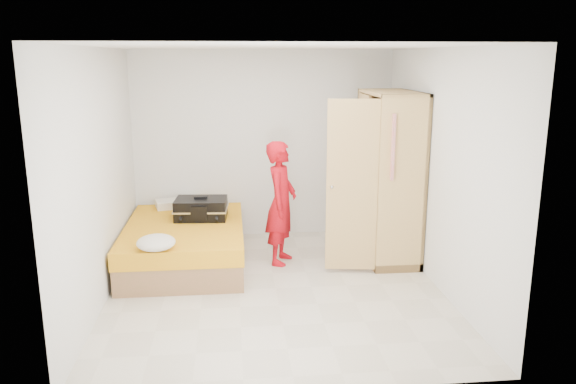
{
  "coord_description": "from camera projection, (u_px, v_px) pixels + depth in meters",
  "views": [
    {
      "loc": [
        -0.45,
        -5.79,
        2.5
      ],
      "look_at": [
        0.18,
        0.4,
        1.0
      ],
      "focal_mm": 35.0,
      "sensor_mm": 36.0,
      "label": 1
    }
  ],
  "objects": [
    {
      "name": "bed",
      "position": [
        185.0,
        244.0,
        6.93
      ],
      "size": [
        1.42,
        2.02,
        0.5
      ],
      "color": "#956244",
      "rests_on": "ground"
    },
    {
      "name": "wardrobe",
      "position": [
        386.0,
        181.0,
        6.97
      ],
      "size": [
        1.17,
        1.2,
        2.1
      ],
      "color": "#E6BF70",
      "rests_on": "ground"
    },
    {
      "name": "suitcase",
      "position": [
        201.0,
        209.0,
        7.11
      ],
      "size": [
        0.69,
        0.54,
        0.29
      ],
      "rotation": [
        0.0,
        0.0,
        -0.07
      ],
      "color": "black",
      "rests_on": "bed"
    },
    {
      "name": "round_cushion",
      "position": [
        156.0,
        243.0,
        5.97
      ],
      "size": [
        0.41,
        0.41,
        0.16
      ],
      "primitive_type": "ellipsoid",
      "color": "beige",
      "rests_on": "bed"
    },
    {
      "name": "pillow",
      "position": [
        177.0,
        203.0,
        7.67
      ],
      "size": [
        0.62,
        0.42,
        0.1
      ],
      "primitive_type": "cube",
      "rotation": [
        0.0,
        0.0,
        0.25
      ],
      "color": "beige",
      "rests_on": "bed"
    },
    {
      "name": "room",
      "position": [
        275.0,
        174.0,
        5.92
      ],
      "size": [
        4.0,
        4.02,
        2.6
      ],
      "color": "beige",
      "rests_on": "ground"
    },
    {
      "name": "person",
      "position": [
        281.0,
        203.0,
        6.86
      ],
      "size": [
        0.52,
        0.64,
        1.52
      ],
      "primitive_type": "imported",
      "rotation": [
        0.0,
        0.0,
        1.24
      ],
      "color": "red",
      "rests_on": "ground"
    }
  ]
}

